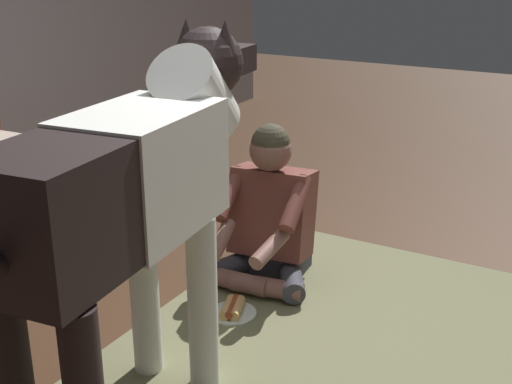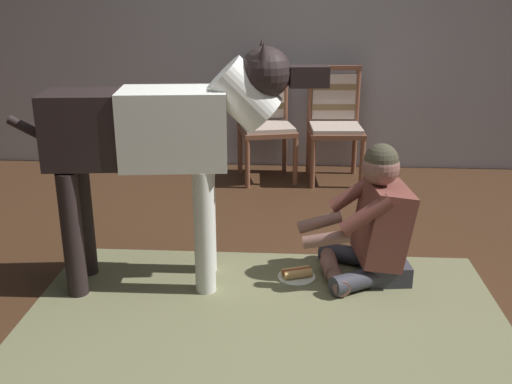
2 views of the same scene
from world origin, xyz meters
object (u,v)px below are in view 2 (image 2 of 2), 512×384
at_px(person_sitting_on_floor, 373,225).
at_px(hot_dog_on_plate, 297,274).
at_px(dining_chair_right_of_pair, 335,118).
at_px(dining_chair_left_of_pair, 265,117).
at_px(large_dog, 162,135).

xyz_separation_m(person_sitting_on_floor, hot_dog_on_plate, (-0.43, -0.05, -0.30)).
height_order(dining_chair_right_of_pair, hot_dog_on_plate, dining_chair_right_of_pair).
bearing_deg(dining_chair_left_of_pair, person_sitting_on_floor, -69.73).
bearing_deg(hot_dog_on_plate, person_sitting_on_floor, 6.42).
height_order(person_sitting_on_floor, hot_dog_on_plate, person_sitting_on_floor).
relative_size(dining_chair_right_of_pair, person_sitting_on_floor, 1.21).
height_order(dining_chair_right_of_pair, large_dog, large_dog).
bearing_deg(hot_dog_on_plate, large_dog, -173.58).
relative_size(person_sitting_on_floor, large_dog, 0.48).
xyz_separation_m(dining_chair_right_of_pair, large_dog, (-1.06, -2.06, 0.33)).
distance_m(dining_chair_right_of_pair, person_sitting_on_floor, 1.95).
height_order(dining_chair_left_of_pair, hot_dog_on_plate, dining_chair_left_of_pair).
distance_m(dining_chair_right_of_pair, large_dog, 2.34).
bearing_deg(dining_chair_left_of_pair, large_dog, -102.49).
bearing_deg(person_sitting_on_floor, large_dog, -173.58).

